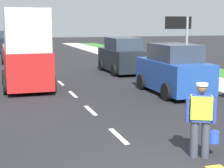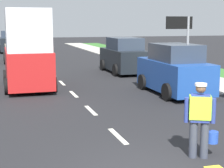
% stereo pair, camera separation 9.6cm
% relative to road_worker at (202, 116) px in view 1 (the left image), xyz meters
% --- Properties ---
extents(ground_plane, '(96.00, 96.00, 0.00)m').
position_rel_road_worker_xyz_m(ground_plane, '(-1.25, 20.28, -0.93)').
color(ground_plane, black).
extents(sidewalk_right, '(2.40, 72.00, 0.14)m').
position_rel_road_worker_xyz_m(sidewalk_right, '(5.95, 9.28, -0.93)').
color(sidewalk_right, '#B2ADA3').
rests_on(sidewalk_right, ground).
extents(lane_center_line, '(0.14, 46.40, 0.01)m').
position_rel_road_worker_xyz_m(lane_center_line, '(-1.25, 24.48, -0.93)').
color(lane_center_line, silver).
rests_on(lane_center_line, ground).
extents(road_worker, '(0.75, 0.45, 1.67)m').
position_rel_road_worker_xyz_m(road_worker, '(0.00, 0.00, 0.00)').
color(road_worker, '#383D4C').
rests_on(road_worker, ground).
extents(lane_direction_sign, '(1.16, 0.11, 3.20)m').
position_rel_road_worker_xyz_m(lane_direction_sign, '(2.98, 6.58, 1.48)').
color(lane_direction_sign, gray).
rests_on(lane_direction_sign, ground).
extents(delivery_truck, '(2.16, 4.60, 3.54)m').
position_rel_road_worker_xyz_m(delivery_truck, '(-2.94, 9.97, 0.68)').
color(delivery_truck, red).
rests_on(delivery_truck, ground).
extents(car_oncoming_third, '(1.99, 4.16, 2.16)m').
position_rel_road_worker_xyz_m(car_oncoming_third, '(-3.18, 31.58, 0.08)').
color(car_oncoming_third, black).
rests_on(car_oncoming_third, ground).
extents(car_oncoming_second, '(1.87, 4.15, 1.99)m').
position_rel_road_worker_xyz_m(car_oncoming_second, '(-2.94, 21.82, -0.01)').
color(car_oncoming_second, gray).
rests_on(car_oncoming_second, ground).
extents(car_parked_far, '(2.09, 4.29, 2.09)m').
position_rel_road_worker_xyz_m(car_parked_far, '(2.95, 13.76, 0.04)').
color(car_parked_far, black).
rests_on(car_parked_far, ground).
extents(car_parked_curbside, '(2.00, 4.08, 2.09)m').
position_rel_road_worker_xyz_m(car_parked_curbside, '(2.81, 6.90, 0.04)').
color(car_parked_curbside, '#1E4799').
rests_on(car_parked_curbside, ground).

